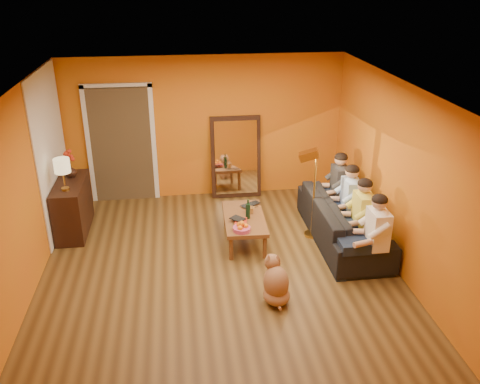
{
  "coord_description": "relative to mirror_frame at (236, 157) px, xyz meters",
  "views": [
    {
      "loc": [
        -0.51,
        -6.13,
        3.96
      ],
      "look_at": [
        0.35,
        0.5,
        1.0
      ],
      "focal_mm": 38.0,
      "sensor_mm": 36.0,
      "label": 1
    }
  ],
  "objects": [
    {
      "name": "fruit_bowl",
      "position": [
        -0.19,
        -2.23,
        -0.26
      ],
      "size": [
        0.26,
        0.26,
        0.16
      ],
      "primitive_type": null,
      "color": "#C14470",
      "rests_on": "coffee_table"
    },
    {
      "name": "door_jamb_right",
      "position": [
        -1.48,
        0.08,
        0.29
      ],
      "size": [
        0.08,
        0.06,
        2.2
      ],
      "primitive_type": "cube",
      "color": "white",
      "rests_on": "wall_back"
    },
    {
      "name": "mirror_glass",
      "position": [
        0.0,
        -0.04,
        0.0
      ],
      "size": [
        0.78,
        0.21,
        1.35
      ],
      "primitive_type": "cube",
      "rotation": [
        -0.14,
        0.0,
        0.0
      ],
      "color": "white",
      "rests_on": "mirror_frame"
    },
    {
      "name": "wine_bottle",
      "position": [
        -0.04,
        -1.83,
        -0.18
      ],
      "size": [
        0.07,
        0.07,
        0.31
      ],
      "primitive_type": "cylinder",
      "color": "black",
      "rests_on": "coffee_table"
    },
    {
      "name": "floor_lamp",
      "position": [
        1.01,
        -1.76,
        -0.04
      ],
      "size": [
        0.35,
        0.31,
        1.44
      ],
      "primitive_type": null,
      "rotation": [
        0.0,
        0.0,
        -0.27
      ],
      "color": "gold",
      "rests_on": "floor"
    },
    {
      "name": "mirror_frame",
      "position": [
        0.0,
        0.0,
        0.0
      ],
      "size": [
        0.92,
        0.27,
        1.51
      ],
      "primitive_type": "cube",
      "rotation": [
        -0.14,
        0.0,
        0.0
      ],
      "color": "black",
      "rests_on": "floor"
    },
    {
      "name": "doorway_recess",
      "position": [
        -2.05,
        0.2,
        0.29
      ],
      "size": [
        1.06,
        0.3,
        2.1
      ],
      "primitive_type": "cube",
      "color": "#3F2D19",
      "rests_on": "floor"
    },
    {
      "name": "door_jamb_left",
      "position": [
        -2.62,
        0.08,
        0.29
      ],
      "size": [
        0.08,
        0.06,
        2.2
      ],
      "primitive_type": "cube",
      "color": "white",
      "rests_on": "wall_back"
    },
    {
      "name": "table_lamp",
      "position": [
        -2.79,
        -1.38,
        0.34
      ],
      "size": [
        0.24,
        0.24,
        0.51
      ],
      "primitive_type": null,
      "color": "beige",
      "rests_on": "sideboard"
    },
    {
      "name": "person_mid_left",
      "position": [
        1.58,
        -2.4,
        -0.15
      ],
      "size": [
        0.7,
        0.44,
        1.22
      ],
      "primitive_type": null,
      "color": "#D1CA45",
      "rests_on": "sofa"
    },
    {
      "name": "flowers",
      "position": [
        -2.79,
        -0.83,
        0.45
      ],
      "size": [
        0.17,
        0.17,
        0.48
      ],
      "primitive_type": null,
      "color": "red",
      "rests_on": "vase"
    },
    {
      "name": "sideboard",
      "position": [
        -2.79,
        -1.08,
        -0.34
      ],
      "size": [
        0.44,
        1.18,
        0.85
      ],
      "primitive_type": "cube",
      "color": "black",
      "rests_on": "floor"
    },
    {
      "name": "book_upper",
      "position": [
        -0.27,
        -1.99,
        -0.29
      ],
      "size": [
        0.26,
        0.27,
        0.02
      ],
      "primitive_type": "imported",
      "rotation": [
        0.0,
        0.0,
        0.75
      ],
      "color": "black",
      "rests_on": "book_mid"
    },
    {
      "name": "tumbler",
      "position": [
        0.03,
        -1.66,
        -0.29
      ],
      "size": [
        0.13,
        0.13,
        0.1
      ],
      "primitive_type": "imported",
      "rotation": [
        0.0,
        0.0,
        0.23
      ],
      "color": "#B27F3F",
      "rests_on": "coffee_table"
    },
    {
      "name": "person_far_left",
      "position": [
        1.58,
        -2.95,
        -0.15
      ],
      "size": [
        0.7,
        0.44,
        1.22
      ],
      "primitive_type": null,
      "color": "white",
      "rests_on": "sofa"
    },
    {
      "name": "sofa",
      "position": [
        1.45,
        -1.95,
        -0.42
      ],
      "size": [
        2.32,
        0.91,
        0.68
      ],
      "primitive_type": "imported",
      "rotation": [
        0.0,
        0.0,
        1.57
      ],
      "color": "black",
      "rests_on": "floor"
    },
    {
      "name": "laptop",
      "position": [
        0.09,
        -1.43,
        -0.33
      ],
      "size": [
        0.4,
        0.35,
        0.03
      ],
      "primitive_type": "imported",
      "rotation": [
        0.0,
        0.0,
        0.52
      ],
      "color": "black",
      "rests_on": "coffee_table"
    },
    {
      "name": "person_far_right",
      "position": [
        1.58,
        -1.3,
        -0.15
      ],
      "size": [
        0.7,
        0.44,
        1.22
      ],
      "primitive_type": null,
      "color": "#2E2F33",
      "rests_on": "sofa"
    },
    {
      "name": "person_mid_right",
      "position": [
        1.58,
        -1.85,
        -0.15
      ],
      "size": [
        0.7,
        0.44,
        1.22
      ],
      "primitive_type": null,
      "color": "#9DBFF2",
      "rests_on": "sofa"
    },
    {
      "name": "dog",
      "position": [
        0.1,
        -3.39,
        -0.44
      ],
      "size": [
        0.38,
        0.56,
        0.63
      ],
      "primitive_type": null,
      "rotation": [
        0.0,
        0.0,
        -0.07
      ],
      "color": "#A26949",
      "rests_on": "floor"
    },
    {
      "name": "vase",
      "position": [
        -2.79,
        -0.83,
        0.19
      ],
      "size": [
        0.19,
        0.19,
        0.2
      ],
      "primitive_type": "imported",
      "color": "black",
      "rests_on": "sideboard"
    },
    {
      "name": "coffee_table",
      "position": [
        -0.09,
        -1.78,
        -0.55
      ],
      "size": [
        0.66,
        1.24,
        0.42
      ],
      "primitive_type": null,
      "rotation": [
        0.0,
        0.0,
        -0.04
      ],
      "color": "brown",
      "rests_on": "floor"
    },
    {
      "name": "white_accent",
      "position": [
        -3.04,
        -0.88,
        0.54
      ],
      "size": [
        0.02,
        1.9,
        2.58
      ],
      "primitive_type": "cube",
      "color": "white",
      "rests_on": "wall_left"
    },
    {
      "name": "book_lower",
      "position": [
        -0.27,
        -1.98,
        -0.33
      ],
      "size": [
        0.17,
        0.23,
        0.02
      ],
      "primitive_type": "imported",
      "rotation": [
        0.0,
        0.0,
        0.02
      ],
      "color": "black",
      "rests_on": "coffee_table"
    },
    {
      "name": "door_header",
      "position": [
        -2.05,
        0.08,
        1.36
      ],
      "size": [
        1.22,
        0.06,
        0.08
      ],
      "primitive_type": "cube",
      "color": "white",
      "rests_on": "wall_back"
    },
    {
      "name": "book_mid",
      "position": [
        -0.26,
        -1.97,
        -0.31
      ],
      "size": [
        0.23,
        0.28,
        0.02
      ],
      "primitive_type": "imported",
      "rotation": [
        0.0,
        0.0,
        -0.19
      ],
      "color": "red",
      "rests_on": "book_lower"
    },
    {
      "name": "room_shell",
      "position": [
        -0.55,
        -2.26,
        0.54
      ],
      "size": [
        5.0,
        5.5,
        2.6
      ],
      "color": "brown",
      "rests_on": "ground"
    }
  ]
}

